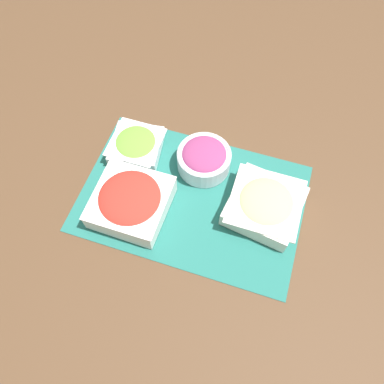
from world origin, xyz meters
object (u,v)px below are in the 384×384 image
(onion_bowl, at_px, (203,158))
(tomato_bowl, at_px, (131,201))
(cucumber_bowl, at_px, (265,205))
(lettuce_bowl, at_px, (136,145))

(onion_bowl, xyz_separation_m, tomato_bowl, (0.13, 0.18, 0.00))
(cucumber_bowl, bearing_deg, tomato_bowl, 16.78)
(lettuce_bowl, bearing_deg, tomato_bowl, 108.15)
(tomato_bowl, distance_m, lettuce_bowl, 0.18)
(onion_bowl, relative_size, lettuce_bowl, 0.95)
(cucumber_bowl, height_order, lettuce_bowl, cucumber_bowl)
(onion_bowl, height_order, tomato_bowl, tomato_bowl)
(onion_bowl, xyz_separation_m, lettuce_bowl, (0.19, 0.01, -0.01))
(onion_bowl, relative_size, cucumber_bowl, 0.73)
(onion_bowl, height_order, lettuce_bowl, onion_bowl)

